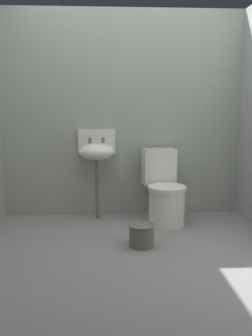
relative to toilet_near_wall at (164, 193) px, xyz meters
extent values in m
cube|color=gray|center=(-0.44, -0.91, -0.36)|extent=(3.10, 2.91, 0.08)
cube|color=#98A092|center=(-0.44, 0.40, 0.82)|extent=(3.10, 0.10, 2.28)
cylinder|color=white|center=(0.01, -0.09, -0.13)|extent=(0.43, 0.43, 0.38)
cylinder|color=white|center=(0.01, -0.09, 0.08)|extent=(0.45, 0.45, 0.04)
cube|color=white|center=(-0.03, 0.21, 0.26)|extent=(0.38, 0.23, 0.40)
cylinder|color=#616652|center=(-0.72, 0.16, 0.01)|extent=(0.04, 0.04, 0.66)
ellipsoid|color=white|center=(-0.72, 0.16, 0.43)|extent=(0.40, 0.32, 0.18)
cube|color=white|center=(-0.72, 0.33, 0.53)|extent=(0.42, 0.04, 0.28)
cylinder|color=#616652|center=(-0.79, 0.22, 0.55)|extent=(0.04, 0.04, 0.06)
cylinder|color=#616652|center=(-0.65, 0.22, 0.55)|extent=(0.04, 0.04, 0.06)
cylinder|color=#616652|center=(-0.30, -0.65, -0.22)|extent=(0.22, 0.22, 0.20)
torus|color=#5C694E|center=(-0.30, -0.65, -0.13)|extent=(0.24, 0.24, 0.02)
camera|label=1|loc=(-0.59, -3.58, 0.89)|focal=37.13mm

